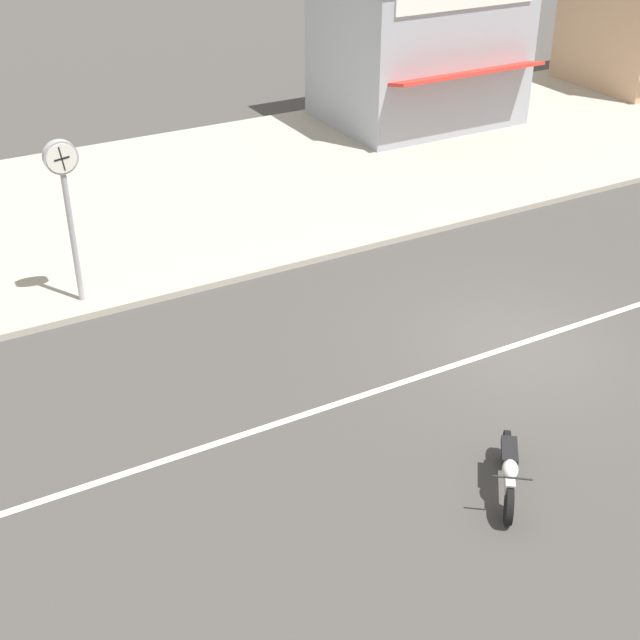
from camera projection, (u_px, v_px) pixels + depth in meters
ground_plane at (520, 344)px, 17.31m from camera, size 160.00×160.00×0.00m
lane_centre_stripe at (520, 344)px, 17.31m from camera, size 50.40×0.14×0.01m
kerb_strip at (286, 176)px, 24.81m from camera, size 68.00×10.00×0.15m
motorcycle_0 at (508, 469)px, 13.42m from camera, size 1.25×1.58×0.80m
street_clock at (64, 183)px, 17.25m from camera, size 0.66×0.22×3.44m
shopfront_mid_block at (418, 46)px, 27.97m from camera, size 5.81×5.34×4.59m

